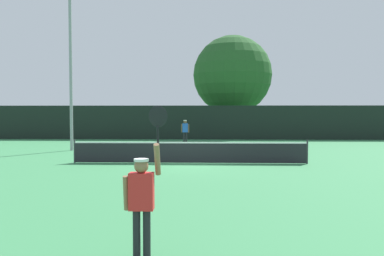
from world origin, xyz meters
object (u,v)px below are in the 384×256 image
Objects in this scene: player_receiving at (185,129)px; parked_car_near at (121,127)px; large_tree at (232,75)px; light_pole at (71,63)px; player_serving at (142,193)px; tennis_ball at (245,155)px.

player_receiving is 13.79m from parked_car_near.
large_tree is (4.05, 9.78, 4.78)m from player_receiving.
light_pole is 0.97× the size of large_tree.
player_serving is 0.25× the size of large_tree.
light_pole is 17.94m from large_tree.
parked_car_near reaches higher than tennis_ball.
tennis_ball is 11.62m from light_pole.
player_serving is 18.69m from light_pole.
large_tree reaches higher than player_receiving.
player_serving is 0.26× the size of light_pole.
parked_car_near is (-11.22, 2.00, -5.06)m from large_tree.
parked_car_near is at bearing 169.88° from large_tree.
tennis_ball is 21.81m from parked_car_near.
player_receiving reaches higher than tennis_ball.
player_receiving is at bearing -112.50° from large_tree.
parked_car_near is at bearing 119.27° from tennis_ball.
tennis_ball is 0.01× the size of light_pole.
tennis_ball is at bearing -91.88° from large_tree.
tennis_ball is at bearing 115.75° from player_receiving.
large_tree reaches higher than light_pole.
light_pole is at bearing 165.66° from tennis_ball.
large_tree is 2.20× the size of parked_car_near.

